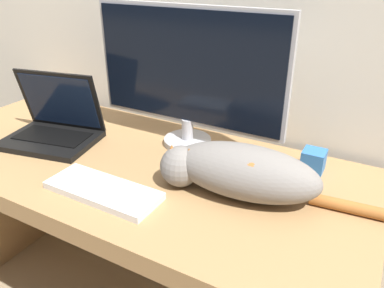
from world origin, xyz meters
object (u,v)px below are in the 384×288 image
(external_keyboard, at_px, (103,190))
(cat, at_px, (239,170))
(monitor, at_px, (187,74))
(laptop, at_px, (54,127))

(external_keyboard, relative_size, cat, 0.54)
(external_keyboard, xyz_separation_m, cat, (0.32, 0.18, 0.06))
(monitor, distance_m, cat, 0.39)
(monitor, bearing_deg, laptop, -154.73)
(external_keyboard, bearing_deg, laptop, 154.75)
(monitor, xyz_separation_m, external_keyboard, (-0.05, -0.39, -0.24))
(monitor, distance_m, external_keyboard, 0.46)
(laptop, relative_size, cat, 0.57)
(monitor, relative_size, external_keyboard, 2.02)
(laptop, height_order, external_keyboard, laptop)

